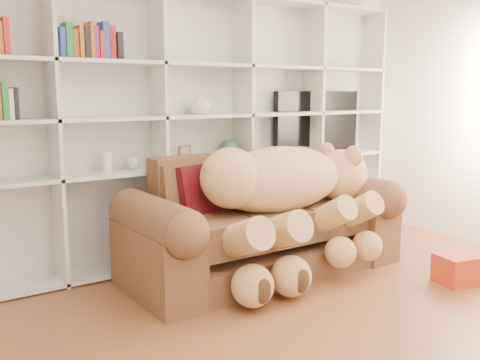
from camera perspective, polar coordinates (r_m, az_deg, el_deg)
floor at (r=3.45m, az=17.11°, el=-17.09°), size 5.00×5.00×0.00m
wall_back at (r=5.02m, az=-5.16°, el=7.47°), size 5.00×0.02×2.70m
bookshelf at (r=4.79m, az=-6.86°, el=6.83°), size 4.43×0.35×2.40m
sofa at (r=4.55m, az=2.28°, el=-5.17°), size 2.34×1.01×0.98m
teddy_bear at (r=4.40m, az=5.06°, el=-1.37°), size 1.85×0.99×1.07m
throw_pillow at (r=4.34m, az=-4.15°, el=-1.23°), size 0.46×0.29×0.45m
gift_box at (r=4.66m, az=22.09°, el=-8.81°), size 0.34×0.33×0.23m
tv at (r=5.76m, az=8.20°, el=6.06°), size 1.11×0.18×0.66m
picture_frame at (r=4.79m, az=-5.92°, el=2.68°), size 0.14×0.05×0.17m
green_vase at (r=5.03m, az=-1.17°, el=3.17°), size 0.21×0.21×0.21m
figurine_tall at (r=4.49m, az=-14.03°, el=1.90°), size 0.10×0.10×0.17m
figurine_short at (r=4.50m, az=-13.85°, el=1.50°), size 0.07×0.07×0.11m
snow_globe at (r=4.58m, az=-11.33°, el=1.82°), size 0.11×0.11×0.11m
shelf_vase at (r=4.84m, az=-4.38°, el=8.20°), size 0.20×0.20×0.20m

